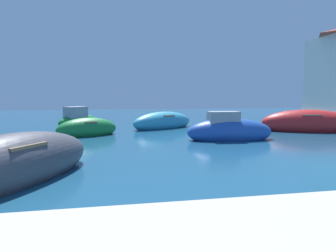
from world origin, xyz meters
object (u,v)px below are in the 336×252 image
at_px(moored_boat_3, 163,122).
at_px(moored_boat_4, 229,131).
at_px(moored_boat_0, 9,166).
at_px(moored_boat_2, 308,123).
at_px(moored_boat_6, 78,121).
at_px(moored_boat_1, 87,129).

xyz_separation_m(moored_boat_3, moored_boat_4, (2.22, -5.65, 0.04)).
height_order(moored_boat_0, moored_boat_3, moored_boat_0).
xyz_separation_m(moored_boat_2, moored_boat_6, (-13.65, 5.13, -0.03)).
xyz_separation_m(moored_boat_0, moored_boat_3, (5.70, 11.33, -0.05)).
relative_size(moored_boat_3, moored_boat_4, 1.14).
bearing_deg(moored_boat_2, moored_boat_0, 50.58).
xyz_separation_m(moored_boat_3, moored_boat_6, (-5.50, 1.83, 0.04)).
relative_size(moored_boat_1, moored_boat_4, 0.84).
xyz_separation_m(moored_boat_0, moored_boat_2, (13.85, 8.03, 0.03)).
distance_m(moored_boat_1, moored_boat_3, 5.36).
bearing_deg(moored_boat_3, moored_boat_6, 129.38).
bearing_deg(moored_boat_6, moored_boat_2, -62.73).
bearing_deg(moored_boat_3, moored_boat_4, -100.68).
bearing_deg(moored_boat_0, moored_boat_4, 155.53).
bearing_deg(moored_boat_4, moored_boat_1, 161.56).
xyz_separation_m(moored_boat_1, moored_boat_3, (4.55, 2.82, 0.04)).
relative_size(moored_boat_2, moored_boat_6, 1.82).
distance_m(moored_boat_2, moored_boat_4, 6.38).
height_order(moored_boat_3, moored_boat_6, moored_boat_6).
height_order(moored_boat_3, moored_boat_4, moored_boat_4).
distance_m(moored_boat_3, moored_boat_6, 5.79).
relative_size(moored_boat_3, moored_boat_6, 1.55).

